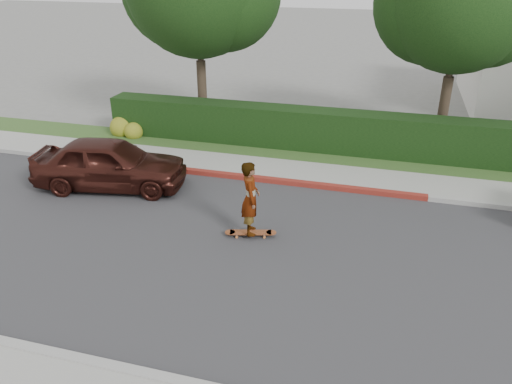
% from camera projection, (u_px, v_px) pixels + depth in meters
% --- Properties ---
extents(ground, '(120.00, 120.00, 0.00)m').
position_uv_depth(ground, '(386.00, 275.00, 10.91)').
color(ground, slate).
rests_on(ground, ground).
extents(road, '(60.00, 8.00, 0.01)m').
position_uv_depth(road, '(386.00, 275.00, 10.91)').
color(road, '#2D2D30').
rests_on(road, ground).
extents(curb_far, '(60.00, 0.20, 0.15)m').
position_uv_depth(curb_far, '(392.00, 194.00, 14.45)').
color(curb_far, '#9E9E99').
rests_on(curb_far, ground).
extents(curb_red_section, '(12.00, 0.21, 0.15)m').
position_uv_depth(curb_red_section, '(228.00, 175.00, 15.65)').
color(curb_red_section, maroon).
rests_on(curb_red_section, ground).
extents(sidewalk_far, '(60.00, 1.60, 0.12)m').
position_uv_depth(sidewalk_far, '(393.00, 182.00, 15.24)').
color(sidewalk_far, gray).
rests_on(sidewalk_far, ground).
extents(planting_strip, '(60.00, 1.60, 0.10)m').
position_uv_depth(planting_strip, '(394.00, 163.00, 16.63)').
color(planting_strip, '#2D4C1E').
rests_on(planting_strip, ground).
extents(hedge, '(15.00, 1.00, 1.50)m').
position_uv_depth(hedge, '(309.00, 130.00, 17.58)').
color(hedge, black).
rests_on(hedge, ground).
extents(flowering_shrub, '(1.40, 1.00, 0.90)m').
position_uv_depth(flowering_shrub, '(126.00, 129.00, 19.05)').
color(flowering_shrub, '#2D4C19').
rests_on(flowering_shrub, ground).
extents(tree_center, '(5.66, 4.84, 7.44)m').
position_uv_depth(tree_center, '(460.00, 3.00, 16.44)').
color(tree_center, '#33261C').
rests_on(tree_center, ground).
extents(skateboard, '(1.30, 0.57, 0.12)m').
position_uv_depth(skateboard, '(251.00, 233.00, 12.36)').
color(skateboard, '#C87137').
rests_on(skateboard, ground).
extents(skateboarder, '(0.64, 0.79, 1.87)m').
position_uv_depth(skateboarder, '(250.00, 198.00, 11.95)').
color(skateboarder, white).
rests_on(skateboarder, skateboard).
extents(car_maroon, '(4.73, 2.57, 1.53)m').
position_uv_depth(car_maroon, '(110.00, 163.00, 14.74)').
color(car_maroon, '#3C1913').
rests_on(car_maroon, ground).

